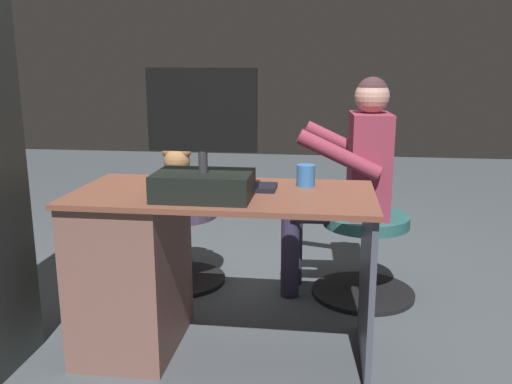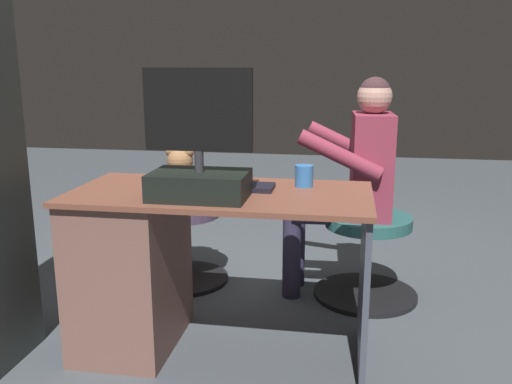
{
  "view_description": "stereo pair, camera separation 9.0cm",
  "coord_description": "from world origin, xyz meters",
  "px_view_note": "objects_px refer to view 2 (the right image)",
  "views": [
    {
      "loc": [
        -0.42,
        2.54,
        1.24
      ],
      "look_at": [
        -0.09,
        0.01,
        0.64
      ],
      "focal_mm": 38.29,
      "sensor_mm": 36.0,
      "label": 1
    },
    {
      "loc": [
        -0.51,
        2.53,
        1.24
      ],
      "look_at": [
        -0.09,
        0.01,
        0.64
      ],
      "focal_mm": 38.29,
      "sensor_mm": 36.0,
      "label": 2
    }
  ],
  "objects_px": {
    "monitor": "(199,165)",
    "cup": "(304,176)",
    "tv_remote": "(159,185)",
    "teddy_bear": "(181,179)",
    "desk": "(150,263)",
    "computer_mouse": "(152,181)",
    "keyboard": "(225,186)",
    "visitor_chair": "(367,250)",
    "person": "(353,173)",
    "office_chair_teddy": "(183,236)"
  },
  "relations": [
    {
      "from": "desk",
      "to": "monitor",
      "type": "relative_size",
      "value": 2.48
    },
    {
      "from": "cup",
      "to": "tv_remote",
      "type": "bearing_deg",
      "value": 11.45
    },
    {
      "from": "office_chair_teddy",
      "to": "teddy_bear",
      "type": "height_order",
      "value": "teddy_bear"
    },
    {
      "from": "monitor",
      "to": "office_chair_teddy",
      "type": "relative_size",
      "value": 0.97
    },
    {
      "from": "desk",
      "to": "computer_mouse",
      "type": "height_order",
      "value": "computer_mouse"
    },
    {
      "from": "teddy_bear",
      "to": "visitor_chair",
      "type": "relative_size",
      "value": 0.61
    },
    {
      "from": "person",
      "to": "tv_remote",
      "type": "bearing_deg",
      "value": 38.45
    },
    {
      "from": "keyboard",
      "to": "cup",
      "type": "bearing_deg",
      "value": -163.51
    },
    {
      "from": "tv_remote",
      "to": "office_chair_teddy",
      "type": "distance_m",
      "value": 0.85
    },
    {
      "from": "keyboard",
      "to": "office_chair_teddy",
      "type": "relative_size",
      "value": 0.81
    },
    {
      "from": "monitor",
      "to": "person",
      "type": "height_order",
      "value": "monitor"
    },
    {
      "from": "desk",
      "to": "teddy_bear",
      "type": "relative_size",
      "value": 3.68
    },
    {
      "from": "computer_mouse",
      "to": "visitor_chair",
      "type": "xyz_separation_m",
      "value": [
        -0.96,
        -0.62,
        -0.48
      ]
    },
    {
      "from": "person",
      "to": "monitor",
      "type": "bearing_deg",
      "value": 53.37
    },
    {
      "from": "desk",
      "to": "teddy_bear",
      "type": "bearing_deg",
      "value": -84.04
    },
    {
      "from": "monitor",
      "to": "keyboard",
      "type": "relative_size",
      "value": 1.2
    },
    {
      "from": "desk",
      "to": "office_chair_teddy",
      "type": "distance_m",
      "value": 0.75
    },
    {
      "from": "desk",
      "to": "keyboard",
      "type": "relative_size",
      "value": 2.98
    },
    {
      "from": "monitor",
      "to": "visitor_chair",
      "type": "distance_m",
      "value": 1.22
    },
    {
      "from": "desk",
      "to": "office_chair_teddy",
      "type": "height_order",
      "value": "desk"
    },
    {
      "from": "keyboard",
      "to": "teddy_bear",
      "type": "xyz_separation_m",
      "value": [
        0.41,
        -0.69,
        -0.13
      ]
    },
    {
      "from": "keyboard",
      "to": "office_chair_teddy",
      "type": "distance_m",
      "value": 0.92
    },
    {
      "from": "desk",
      "to": "visitor_chair",
      "type": "bearing_deg",
      "value": -144.74
    },
    {
      "from": "computer_mouse",
      "to": "keyboard",
      "type": "bearing_deg",
      "value": 178.18
    },
    {
      "from": "monitor",
      "to": "computer_mouse",
      "type": "relative_size",
      "value": 5.26
    },
    {
      "from": "visitor_chair",
      "to": "office_chair_teddy",
      "type": "bearing_deg",
      "value": -2.78
    },
    {
      "from": "keyboard",
      "to": "visitor_chair",
      "type": "distance_m",
      "value": 1.01
    },
    {
      "from": "desk",
      "to": "monitor",
      "type": "height_order",
      "value": "monitor"
    },
    {
      "from": "cup",
      "to": "person",
      "type": "distance_m",
      "value": 0.58
    },
    {
      "from": "person",
      "to": "visitor_chair",
      "type": "bearing_deg",
      "value": 177.22
    },
    {
      "from": "computer_mouse",
      "to": "office_chair_teddy",
      "type": "relative_size",
      "value": 0.18
    },
    {
      "from": "cup",
      "to": "person",
      "type": "relative_size",
      "value": 0.08
    },
    {
      "from": "monitor",
      "to": "visitor_chair",
      "type": "bearing_deg",
      "value": -130.71
    },
    {
      "from": "tv_remote",
      "to": "teddy_bear",
      "type": "height_order",
      "value": "teddy_bear"
    },
    {
      "from": "office_chair_teddy",
      "to": "person",
      "type": "distance_m",
      "value": 1.04
    },
    {
      "from": "monitor",
      "to": "cup",
      "type": "height_order",
      "value": "monitor"
    },
    {
      "from": "monitor",
      "to": "computer_mouse",
      "type": "bearing_deg",
      "value": -35.65
    },
    {
      "from": "monitor",
      "to": "cup",
      "type": "bearing_deg",
      "value": -144.41
    },
    {
      "from": "monitor",
      "to": "tv_remote",
      "type": "height_order",
      "value": "monitor"
    },
    {
      "from": "desk",
      "to": "monitor",
      "type": "bearing_deg",
      "value": 155.48
    },
    {
      "from": "desk",
      "to": "person",
      "type": "bearing_deg",
      "value": -141.84
    },
    {
      "from": "computer_mouse",
      "to": "teddy_bear",
      "type": "xyz_separation_m",
      "value": [
        0.08,
        -0.68,
        -0.13
      ]
    },
    {
      "from": "computer_mouse",
      "to": "cup",
      "type": "distance_m",
      "value": 0.66
    },
    {
      "from": "monitor",
      "to": "computer_mouse",
      "type": "xyz_separation_m",
      "value": [
        0.27,
        -0.19,
        -0.11
      ]
    },
    {
      "from": "keyboard",
      "to": "cup",
      "type": "distance_m",
      "value": 0.35
    },
    {
      "from": "keyboard",
      "to": "teddy_bear",
      "type": "relative_size",
      "value": 1.24
    },
    {
      "from": "cup",
      "to": "visitor_chair",
      "type": "bearing_deg",
      "value": -120.03
    },
    {
      "from": "teddy_bear",
      "to": "keyboard",
      "type": "bearing_deg",
      "value": 120.68
    },
    {
      "from": "monitor",
      "to": "cup",
      "type": "relative_size",
      "value": 5.44
    },
    {
      "from": "desk",
      "to": "teddy_bear",
      "type": "xyz_separation_m",
      "value": [
        0.08,
        -0.75,
        0.22
      ]
    }
  ]
}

